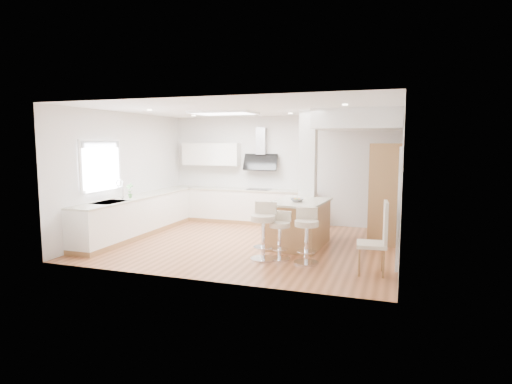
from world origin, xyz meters
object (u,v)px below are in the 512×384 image
at_px(peninsula, 299,223).
at_px(bar_stool_c, 307,233).
at_px(dining_chair, 379,236).
at_px(bar_stool_b, 280,233).
at_px(bar_stool_a, 264,228).

relative_size(peninsula, bar_stool_c, 1.66).
bearing_deg(dining_chair, bar_stool_b, 163.36).
relative_size(bar_stool_a, bar_stool_c, 1.07).
distance_m(peninsula, bar_stool_c, 1.27).
relative_size(bar_stool_b, dining_chair, 0.73).
bearing_deg(bar_stool_c, bar_stool_b, 157.47).
height_order(bar_stool_b, dining_chair, dining_chair).
bearing_deg(bar_stool_b, peninsula, 87.31).
bearing_deg(bar_stool_c, peninsula, 97.05).
bearing_deg(bar_stool_c, dining_chair, -23.60).
distance_m(bar_stool_c, dining_chair, 1.26).
height_order(bar_stool_a, bar_stool_b, bar_stool_a).
bearing_deg(peninsula, bar_stool_a, -103.26).
height_order(peninsula, bar_stool_a, bar_stool_a).
distance_m(bar_stool_b, dining_chair, 1.78).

